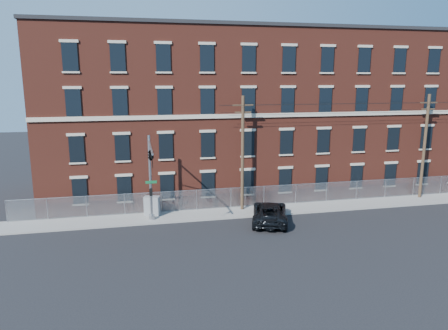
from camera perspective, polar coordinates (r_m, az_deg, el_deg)
ground at (r=31.59m, az=1.54°, el=-9.57°), size 140.00×140.00×0.00m
sidewalk at (r=40.24m, az=16.70°, el=-5.24°), size 65.00×3.00×0.12m
mill_building at (r=46.68m, az=12.01°, el=7.41°), size 55.30×14.32×16.30m
chain_link_fence at (r=41.07m, az=15.92°, el=-3.41°), size 59.06×0.06×1.85m
traffic_signal_mast at (r=31.37m, az=-10.07°, el=0.37°), size 0.90×6.75×7.00m
utility_pole_near at (r=35.87m, az=2.58°, el=1.89°), size 1.80×0.28×10.00m
utility_pole_mid at (r=43.99m, az=25.92°, el=2.54°), size 1.80×0.28×10.00m
overhead_wires at (r=43.62m, az=26.37°, el=7.45°), size 40.00×0.62×0.62m
pickup_truck at (r=34.18m, az=6.32°, el=-6.50°), size 4.40×6.43×1.63m
utility_cabinet at (r=35.83m, az=-9.89°, el=-5.55°), size 1.42×0.95×1.63m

